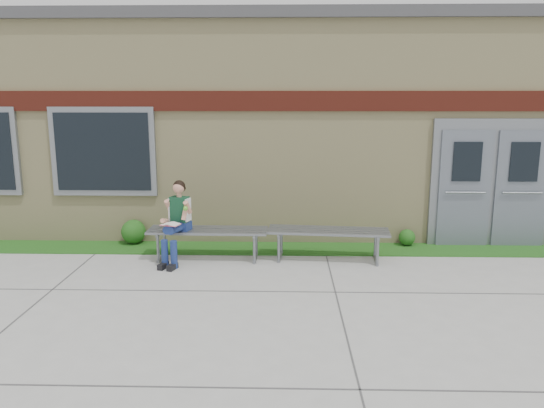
{
  "coord_description": "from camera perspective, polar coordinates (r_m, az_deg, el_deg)",
  "views": [
    {
      "loc": [
        0.29,
        -6.51,
        2.7
      ],
      "look_at": [
        0.08,
        1.7,
        1.01
      ],
      "focal_mm": 35.0,
      "sensor_mm": 36.0,
      "label": 1
    }
  ],
  "objects": [
    {
      "name": "ground",
      "position": [
        7.06,
        -1.04,
        -10.87
      ],
      "size": [
        80.0,
        80.0,
        0.0
      ],
      "primitive_type": "plane",
      "color": "#9E9E99",
      "rests_on": "ground"
    },
    {
      "name": "girl",
      "position": [
        8.73,
        -10.22,
        -1.61
      ],
      "size": [
        0.5,
        0.8,
        1.35
      ],
      "rotation": [
        0.0,
        0.0,
        -0.29
      ],
      "color": "navy",
      "rests_on": "ground"
    },
    {
      "name": "bench_right",
      "position": [
        8.85,
        6.04,
        -3.51
      ],
      "size": [
        2.04,
        0.73,
        0.52
      ],
      "rotation": [
        0.0,
        0.0,
        -0.09
      ],
      "color": "slate",
      "rests_on": "ground"
    },
    {
      "name": "shrub_east",
      "position": [
        9.95,
        14.32,
        -3.49
      ],
      "size": [
        0.29,
        0.29,
        0.29
      ],
      "primitive_type": "sphere",
      "color": "#1B4612",
      "rests_on": "grass_strip"
    },
    {
      "name": "shrub_mid",
      "position": [
        10.08,
        -14.67,
        -2.89
      ],
      "size": [
        0.44,
        0.44,
        0.44
      ],
      "primitive_type": "sphere",
      "color": "#1B4612",
      "rests_on": "grass_strip"
    },
    {
      "name": "bench_left",
      "position": [
        8.91,
        -6.9,
        -3.44
      ],
      "size": [
        1.99,
        0.58,
        0.51
      ],
      "rotation": [
        0.0,
        0.0,
        -0.02
      ],
      "color": "slate",
      "rests_on": "ground"
    },
    {
      "name": "school_building",
      "position": [
        12.52,
        0.13,
        8.89
      ],
      "size": [
        16.2,
        6.22,
        4.2
      ],
      "color": "beige",
      "rests_on": "ground"
    },
    {
      "name": "grass_strip",
      "position": [
        9.51,
        -0.35,
        -4.81
      ],
      "size": [
        16.0,
        0.8,
        0.02
      ],
      "primitive_type": "cube",
      "color": "#1B4612",
      "rests_on": "ground"
    }
  ]
}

